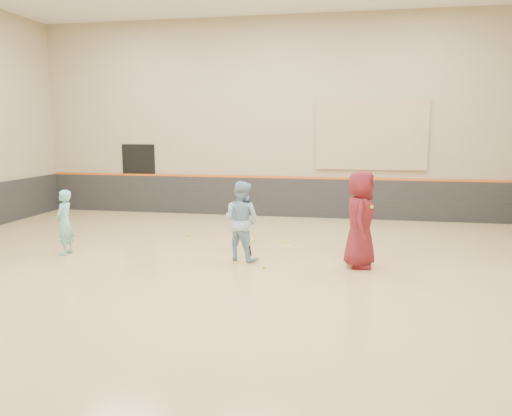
% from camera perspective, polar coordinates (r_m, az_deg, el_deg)
% --- Properties ---
extents(room, '(15.04, 12.04, 6.22)m').
position_cam_1_polar(room, '(9.60, -2.96, -2.28)').
color(room, tan).
rests_on(room, ground).
extents(wainscot_back, '(14.90, 0.04, 1.20)m').
position_cam_1_polar(wainscot_back, '(15.42, 2.32, 1.24)').
color(wainscot_back, '#232326').
rests_on(wainscot_back, floor).
extents(accent_stripe, '(14.90, 0.03, 0.06)m').
position_cam_1_polar(accent_stripe, '(15.34, 2.33, 3.53)').
color(accent_stripe, '#D85914').
rests_on(accent_stripe, wall_back).
extents(acoustic_panel, '(3.20, 0.08, 2.00)m').
position_cam_1_polar(acoustic_panel, '(15.10, 13.03, 8.08)').
color(acoustic_panel, tan).
rests_on(acoustic_panel, wall_back).
extents(doorway, '(1.10, 0.05, 2.20)m').
position_cam_1_polar(doorway, '(16.64, -13.20, 3.32)').
color(doorway, black).
rests_on(doorway, floor).
extents(girl, '(0.38, 0.54, 1.41)m').
position_cam_1_polar(girl, '(11.49, -21.05, -1.55)').
color(girl, '#79D1CC').
rests_on(girl, floor).
extents(instructor, '(0.97, 0.88, 1.64)m').
position_cam_1_polar(instructor, '(10.29, -1.66, -1.46)').
color(instructor, '#92C1E2').
rests_on(instructor, floor).
extents(young_man, '(0.64, 0.95, 1.90)m').
position_cam_1_polar(young_man, '(9.93, 11.83, -1.28)').
color(young_man, maroon).
rests_on(young_man, floor).
extents(held_racket, '(0.35, 0.35, 0.58)m').
position_cam_1_polar(held_racket, '(10.16, -0.86, -3.39)').
color(held_racket, '#93BA28').
rests_on(held_racket, instructor).
extents(spare_racket, '(0.68, 0.68, 0.15)m').
position_cam_1_polar(spare_racket, '(11.80, 3.27, -3.81)').
color(spare_racket, '#BBE532').
rests_on(spare_racket, floor).
extents(ball_under_racket, '(0.07, 0.07, 0.07)m').
position_cam_1_polar(ball_under_racket, '(9.76, 0.90, -6.78)').
color(ball_under_racket, '#D5E435').
rests_on(ball_under_racket, floor).
extents(ball_in_hand, '(0.07, 0.07, 0.07)m').
position_cam_1_polar(ball_in_hand, '(9.65, 13.09, 0.10)').
color(ball_in_hand, '#BDDA32').
rests_on(ball_in_hand, young_man).
extents(ball_beside_spare, '(0.07, 0.07, 0.07)m').
position_cam_1_polar(ball_beside_spare, '(12.72, -7.66, -3.11)').
color(ball_beside_spare, yellow).
rests_on(ball_beside_spare, floor).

